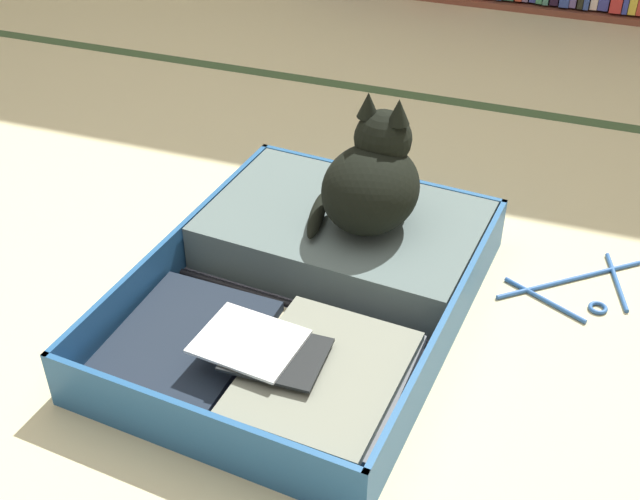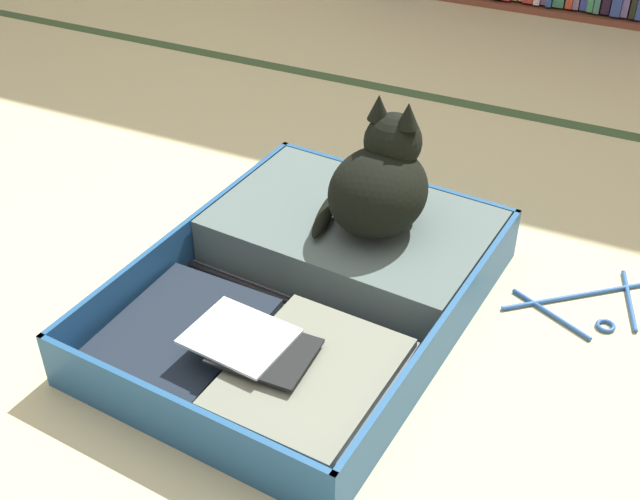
{
  "view_description": "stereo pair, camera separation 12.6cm",
  "coord_description": "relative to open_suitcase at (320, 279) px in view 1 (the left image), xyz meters",
  "views": [
    {
      "loc": [
        0.6,
        -1.11,
        1.13
      ],
      "look_at": [
        0.16,
        0.12,
        0.18
      ],
      "focal_mm": 45.87,
      "sensor_mm": 36.0,
      "label": 1
    },
    {
      "loc": [
        0.71,
        -1.06,
        1.13
      ],
      "look_at": [
        0.16,
        0.12,
        0.18
      ],
      "focal_mm": 45.87,
      "sensor_mm": 36.0,
      "label": 2
    }
  ],
  "objects": [
    {
      "name": "ground_plane",
      "position": [
        -0.14,
        -0.18,
        -0.05
      ],
      "size": [
        10.0,
        10.0,
        0.0
      ],
      "primitive_type": "plane",
      "color": "#C6BD8E"
    },
    {
      "name": "tatami_border",
      "position": [
        -0.14,
        1.05,
        -0.05
      ],
      "size": [
        4.8,
        0.05,
        0.0
      ],
      "color": "#354D2C",
      "rests_on": "ground_plane"
    },
    {
      "name": "clothes_hanger",
      "position": [
        0.53,
        0.22,
        -0.05
      ],
      "size": [
        0.29,
        0.27,
        0.01
      ],
      "color": "#295594",
      "rests_on": "ground_plane"
    },
    {
      "name": "open_suitcase",
      "position": [
        0.0,
        0.0,
        0.0
      ],
      "size": [
        0.7,
        0.9,
        0.13
      ],
      "color": "#204F80",
      "rests_on": "ground_plane"
    },
    {
      "name": "black_cat",
      "position": [
        0.07,
        0.14,
        0.18
      ],
      "size": [
        0.26,
        0.26,
        0.29
      ],
      "color": "black",
      "rests_on": "open_suitcase"
    }
  ]
}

